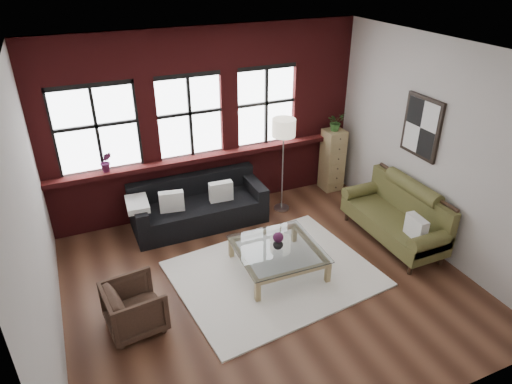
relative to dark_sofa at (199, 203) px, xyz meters
name	(u,v)px	position (x,y,z in m)	size (l,w,h in m)	color
floor	(266,281)	(0.40, -1.90, -0.41)	(5.50, 5.50, 0.00)	#412317
ceiling	(269,55)	(0.40, -1.90, 2.79)	(5.50, 5.50, 0.00)	white
wall_back	(206,122)	(0.40, 0.60, 1.19)	(5.50, 5.50, 0.00)	#B8B2AB
wall_front	(394,307)	(0.40, -4.40, 1.19)	(5.50, 5.50, 0.00)	#B8B2AB
wall_left	(34,230)	(-2.35, -1.90, 1.19)	(5.00, 5.00, 0.00)	#B8B2AB
wall_right	(434,149)	(3.15, -1.90, 1.19)	(5.00, 5.00, 0.00)	#B8B2AB
brick_backwall	(207,123)	(0.40, 0.54, 1.19)	(5.50, 0.12, 3.20)	#521314
sill_ledge	(211,155)	(0.40, 0.45, 0.63)	(5.50, 0.30, 0.08)	#521314
window_left	(97,130)	(-1.40, 0.55, 1.34)	(1.38, 0.10, 1.50)	black
window_mid	(190,117)	(0.10, 0.55, 1.34)	(1.38, 0.10, 1.50)	black
window_right	(266,107)	(1.50, 0.55, 1.34)	(1.38, 0.10, 1.50)	black
wall_poster	(422,127)	(3.12, -1.60, 1.44)	(0.05, 0.74, 0.94)	black
shag_rug	(274,274)	(0.57, -1.81, -0.39)	(2.78, 2.19, 0.03)	white
dark_sofa	(199,203)	(0.00, 0.00, 0.00)	(2.25, 0.91, 0.81)	black
pillow_a	(172,201)	(-0.48, -0.10, 0.19)	(0.40, 0.14, 0.34)	white
pillow_b	(221,191)	(0.37, -0.10, 0.19)	(0.40, 0.14, 0.34)	white
vintage_settee	(394,214)	(2.70, -1.77, 0.10)	(0.85, 1.91, 1.02)	#4F4D24
pillow_settee	(416,227)	(2.62, -2.35, 0.21)	(0.14, 0.38, 0.34)	white
armchair	(135,307)	(-1.47, -2.04, -0.09)	(0.68, 0.70, 0.63)	#39261C
coffee_table	(278,259)	(0.66, -1.72, -0.22)	(1.20, 1.20, 0.40)	#9F8756
vase	(278,244)	(0.66, -1.72, 0.06)	(0.15, 0.15, 0.16)	#B2B2B2
flowers	(278,237)	(0.66, -1.72, 0.17)	(0.16, 0.16, 0.16)	#4A193C
drawer_chest	(332,160)	(2.79, 0.23, 0.20)	(0.38, 0.38, 1.22)	#9F8756
potted_plant_top	(336,122)	(2.79, 0.23, 0.98)	(0.31, 0.27, 0.34)	#2D5923
floor_lamp	(283,162)	(1.53, -0.12, 0.53)	(0.40, 0.40, 1.88)	#A5A5A8
sill_plant	(106,162)	(-1.35, 0.42, 0.84)	(0.19, 0.15, 0.34)	#4A193C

